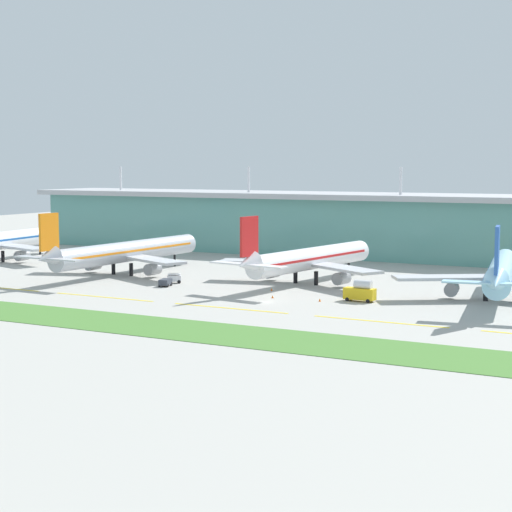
{
  "coord_description": "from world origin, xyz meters",
  "views": [
    {
      "loc": [
        85.59,
        -168.53,
        30.71
      ],
      "look_at": [
        -17.13,
        28.35,
        7.0
      ],
      "focal_mm": 59.32,
      "sensor_mm": 36.0,
      "label": 1
    }
  ],
  "objects": [
    {
      "name": "safety_cone_nose_front",
      "position": [
        -1.11,
        6.02,
        0.35
      ],
      "size": [
        0.56,
        0.56,
        0.7
      ],
      "primitive_type": "cone",
      "color": "orange",
      "rests_on": "ground"
    },
    {
      "name": "airliner_far_middle",
      "position": [
        46.78,
        26.93,
        6.45
      ],
      "size": [
        48.17,
        61.26,
        18.9
      ],
      "color": "#9ED1EA",
      "rests_on": "ground"
    },
    {
      "name": "taxiway_stripe_mid_east",
      "position": [
        31.0,
        -11.0,
        0.02
      ],
      "size": [
        28.0,
        0.7,
        0.04
      ],
      "primitive_type": "cube",
      "color": "yellow",
      "rests_on": "ground"
    },
    {
      "name": "taxiway_stripe_mid_west",
      "position": [
        -37.0,
        -11.0,
        0.02
      ],
      "size": [
        28.0,
        0.7,
        0.04
      ],
      "primitive_type": "cube",
      "color": "yellow",
      "rests_on": "ground"
    },
    {
      "name": "airliner_near_middle",
      "position": [
        -57.21,
        25.15,
        6.45
      ],
      "size": [
        48.73,
        69.24,
        18.9
      ],
      "color": "#ADB2BC",
      "rests_on": "ground"
    },
    {
      "name": "pushback_tug",
      "position": [
        -34.2,
        10.8,
        1.1
      ],
      "size": [
        3.51,
        4.89,
        1.85
      ],
      "color": "#333842",
      "rests_on": "ground"
    },
    {
      "name": "fuel_truck",
      "position": [
        18.74,
        11.01,
        2.26
      ],
      "size": [
        7.27,
        2.87,
        4.95
      ],
      "color": "gold",
      "rests_on": "ground"
    },
    {
      "name": "safety_cone_left_wingtip",
      "position": [
        10.59,
        6.64,
        0.35
      ],
      "size": [
        0.56,
        0.56,
        0.7
      ],
      "primitive_type": "cone",
      "color": "orange",
      "rests_on": "ground"
    },
    {
      "name": "terminal_building",
      "position": [
        -0.0,
        102.85,
        10.9
      ],
      "size": [
        288.0,
        34.0,
        30.39
      ],
      "color": "#5B9E93",
      "rests_on": "ground"
    },
    {
      "name": "ground_plane",
      "position": [
        0.0,
        0.0,
        0.0
      ],
      "size": [
        600.0,
        600.0,
        0.0
      ],
      "primitive_type": "plane",
      "color": "#A8A59E"
    },
    {
      "name": "safety_cone_right_wingtip",
      "position": [
        -6.58,
        16.49,
        0.35
      ],
      "size": [
        0.56,
        0.56,
        0.7
      ],
      "primitive_type": "cone",
      "color": "orange",
      "rests_on": "ground"
    },
    {
      "name": "taxiway_stripe_centre",
      "position": [
        -3.0,
        -11.0,
        0.02
      ],
      "size": [
        28.0,
        0.7,
        0.04
      ],
      "primitive_type": "cube",
      "color": "yellow",
      "rests_on": "ground"
    },
    {
      "name": "baggage_cart",
      "position": [
        -35.41,
        16.87,
        1.26
      ],
      "size": [
        4.01,
        3.44,
        2.48
      ],
      "color": "silver",
      "rests_on": "ground"
    },
    {
      "name": "airliner_center",
      "position": [
        -3.7,
        32.52,
        6.45
      ],
      "size": [
        48.23,
        61.55,
        18.9
      ],
      "color": "white",
      "rests_on": "ground"
    },
    {
      "name": "grass_verge",
      "position": [
        0.0,
        -36.05,
        0.05
      ],
      "size": [
        300.0,
        18.0,
        0.1
      ],
      "primitive_type": "cube",
      "color": "#477A33",
      "rests_on": "ground"
    }
  ]
}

